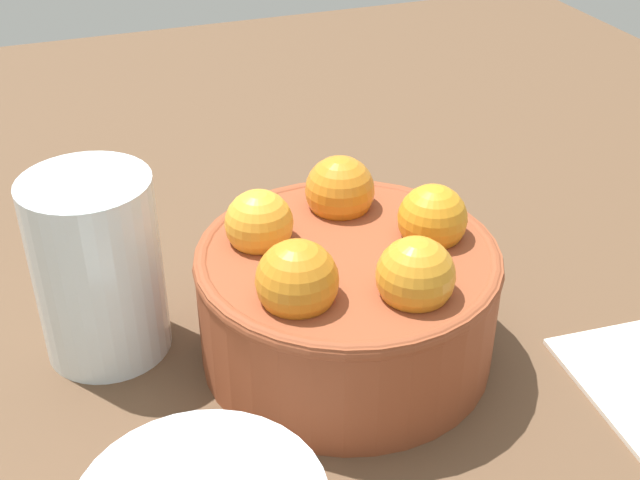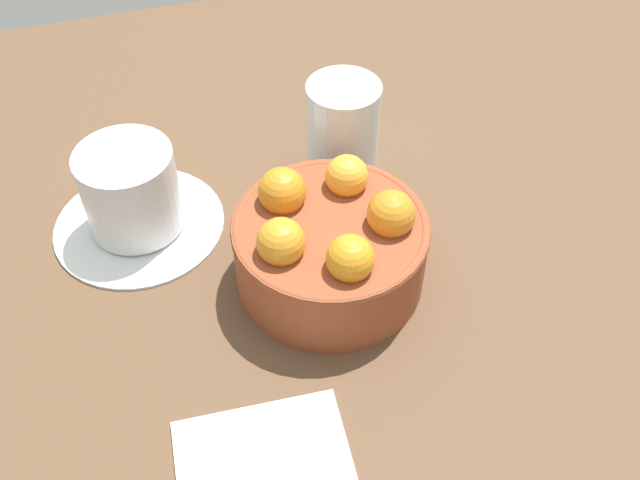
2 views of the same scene
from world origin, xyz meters
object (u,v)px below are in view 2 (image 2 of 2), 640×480
Objects in this scene: terracotta_bowl at (330,245)px; coffee_cup at (132,197)px; water_glass at (343,133)px; folded_napkin at (264,463)px.

terracotta_bowl is 19.44cm from coffee_cup.
water_glass is at bearing -112.75° from terracotta_bowl.
water_glass is (-5.40, -12.87, 1.09)cm from terracotta_bowl.
folded_napkin is (15.45, 28.56, -5.18)cm from water_glass.
water_glass reaches higher than coffee_cup.
coffee_cup is at bearing 3.37° from water_glass.
coffee_cup is 28.11cm from folded_napkin.
terracotta_bowl reaches higher than folded_napkin.
water_glass is at bearing -176.63° from coffee_cup.
water_glass is 32.88cm from folded_napkin.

